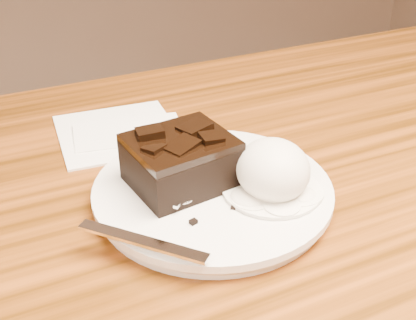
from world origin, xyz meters
name	(u,v)px	position (x,y,z in m)	size (l,w,h in m)	color
plate	(213,193)	(-0.09, 0.06, 0.76)	(0.22, 0.22, 0.02)	white
brownie	(181,164)	(-0.11, 0.07, 0.79)	(0.09, 0.08, 0.04)	black
ice_cream_scoop	(273,170)	(-0.04, 0.03, 0.79)	(0.06, 0.07, 0.05)	white
melt_puddle	(271,190)	(-0.04, 0.03, 0.77)	(0.09, 0.09, 0.00)	white
spoon	(172,196)	(-0.13, 0.05, 0.77)	(0.03, 0.17, 0.01)	silver
napkin	(118,131)	(-0.13, 0.23, 0.75)	(0.13, 0.13, 0.01)	white
crumb_a	(193,222)	(-0.13, 0.01, 0.77)	(0.01, 0.01, 0.00)	black
crumb_b	(234,207)	(-0.09, 0.02, 0.77)	(0.01, 0.01, 0.00)	black
crumb_c	(206,187)	(-0.10, 0.06, 0.77)	(0.01, 0.00, 0.00)	black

